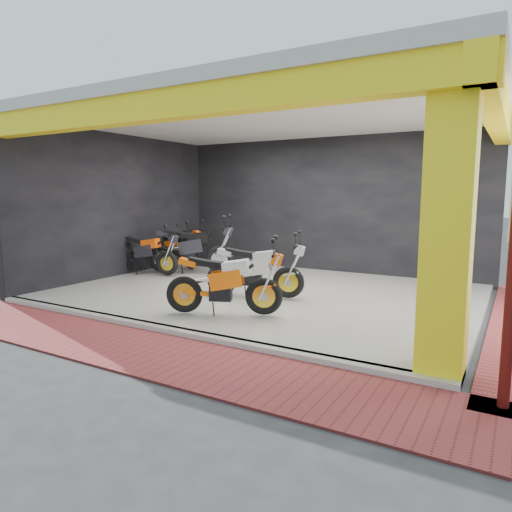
{
  "coord_description": "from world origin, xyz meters",
  "views": [
    {
      "loc": [
        4.43,
        -6.07,
        2.07
      ],
      "look_at": [
        0.11,
        1.37,
        0.9
      ],
      "focal_mm": 32.0,
      "sensor_mm": 36.0,
      "label": 1
    }
  ],
  "objects": [
    {
      "name": "left_wall",
      "position": [
        -4.1,
        2.0,
        1.75
      ],
      "size": [
        0.2,
        6.2,
        3.5
      ],
      "primitive_type": "cube",
      "color": "black",
      "rests_on": "ground"
    },
    {
      "name": "paver_front",
      "position": [
        0.0,
        -1.8,
        0.01
      ],
      "size": [
        9.0,
        1.4,
        0.03
      ],
      "primitive_type": "cube",
      "color": "maroon",
      "rests_on": "ground"
    },
    {
      "name": "ground",
      "position": [
        0.0,
        0.0,
        0.0
      ],
      "size": [
        80.0,
        80.0,
        0.0
      ],
      "primitive_type": "plane",
      "color": "#2D2D30",
      "rests_on": "ground"
    },
    {
      "name": "header_beam_right",
      "position": [
        4.0,
        2.0,
        3.3
      ],
      "size": [
        0.3,
        6.4,
        0.4
      ],
      "primitive_type": "cube",
      "color": "yellow",
      "rests_on": "corner_column"
    },
    {
      "name": "floor_kerb",
      "position": [
        0.0,
        -1.02,
        0.05
      ],
      "size": [
        8.0,
        0.2,
        0.1
      ],
      "primitive_type": "cube",
      "color": "silver",
      "rests_on": "ground"
    },
    {
      "name": "moto_row_d",
      "position": [
        -3.0,
        3.31,
        0.73
      ],
      "size": [
        2.14,
        1.06,
        1.25
      ],
      "primitive_type": null,
      "rotation": [
        0.0,
        0.0,
        -0.15
      ],
      "color": "#F1530A",
      "rests_on": "showroom_floor"
    },
    {
      "name": "moto_hero",
      "position": [
        0.91,
        0.24,
        0.72
      ],
      "size": [
        2.17,
        1.51,
        1.25
      ],
      "primitive_type": null,
      "rotation": [
        0.0,
        0.0,
        0.41
      ],
      "color": "#FF650A",
      "rests_on": "showroom_floor"
    },
    {
      "name": "showroom_ceiling",
      "position": [
        0.0,
        2.0,
        3.6
      ],
      "size": [
        8.4,
        6.4,
        0.2
      ],
      "primitive_type": "cube",
      "color": "beige",
      "rests_on": "corner_column"
    },
    {
      "name": "moto_row_a",
      "position": [
        0.72,
        1.53,
        0.72
      ],
      "size": [
        2.15,
        1.31,
        1.24
      ],
      "primitive_type": null,
      "rotation": [
        0.0,
        0.0,
        0.3
      ],
      "color": "#B3B5BB",
      "rests_on": "showroom_floor"
    },
    {
      "name": "back_wall",
      "position": [
        0.0,
        5.1,
        1.75
      ],
      "size": [
        8.2,
        0.2,
        3.5
      ],
      "primitive_type": "cube",
      "color": "black",
      "rests_on": "ground"
    },
    {
      "name": "corner_column",
      "position": [
        3.75,
        -0.75,
        1.75
      ],
      "size": [
        0.5,
        0.5,
        3.5
      ],
      "primitive_type": "cube",
      "color": "yellow",
      "rests_on": "ground"
    },
    {
      "name": "header_beam_front",
      "position": [
        0.0,
        -1.0,
        3.3
      ],
      "size": [
        8.4,
        0.3,
        0.4
      ],
      "primitive_type": "cube",
      "color": "yellow",
      "rests_on": "corner_column"
    },
    {
      "name": "showroom_floor",
      "position": [
        0.0,
        2.0,
        0.05
      ],
      "size": [
        8.0,
        6.0,
        0.1
      ],
      "primitive_type": "cube",
      "color": "silver",
      "rests_on": "ground"
    },
    {
      "name": "moto_row_b",
      "position": [
        -1.93,
        3.08,
        0.81
      ],
      "size": [
        2.48,
        1.63,
        1.42
      ],
      "primitive_type": null,
      "rotation": [
        0.0,
        0.0,
        0.36
      ],
      "color": "black",
      "rests_on": "showroom_floor"
    },
    {
      "name": "moto_row_c",
      "position": [
        -2.9,
        2.25,
        0.71
      ],
      "size": [
        2.09,
        1.06,
        1.22
      ],
      "primitive_type": null,
      "rotation": [
        0.0,
        0.0,
        0.17
      ],
      "color": "black",
      "rests_on": "showroom_floor"
    }
  ]
}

